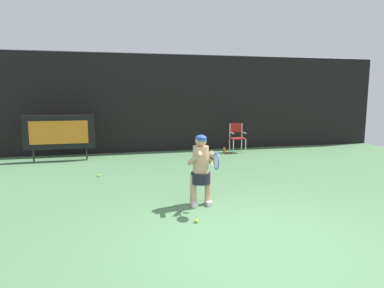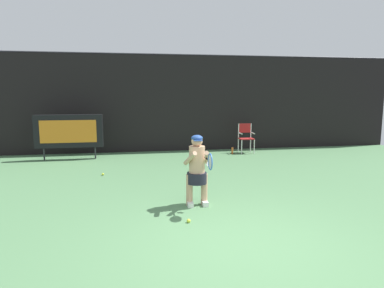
{
  "view_description": "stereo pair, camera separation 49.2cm",
  "coord_description": "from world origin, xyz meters",
  "px_view_note": "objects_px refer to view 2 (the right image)",
  "views": [
    {
      "loc": [
        -2.0,
        -4.44,
        2.22
      ],
      "look_at": [
        -0.17,
        3.15,
        1.05
      ],
      "focal_mm": 32.11,
      "sensor_mm": 36.0,
      "label": 1
    },
    {
      "loc": [
        -1.52,
        -4.53,
        2.22
      ],
      "look_at": [
        -0.17,
        3.15,
        1.05
      ],
      "focal_mm": 32.11,
      "sensor_mm": 36.0,
      "label": 2
    }
  ],
  "objects_px": {
    "tennis_ball_loose": "(103,174)",
    "water_bottle": "(232,151)",
    "tennis_ball_spare": "(189,221)",
    "tennis_racket": "(210,161)",
    "scoreboard": "(69,131)",
    "umpire_chair": "(246,136)",
    "tennis_player": "(197,168)"
  },
  "relations": [
    {
      "from": "scoreboard",
      "to": "umpire_chair",
      "type": "relative_size",
      "value": 2.04
    },
    {
      "from": "water_bottle",
      "to": "tennis_ball_spare",
      "type": "height_order",
      "value": "water_bottle"
    },
    {
      "from": "tennis_racket",
      "to": "water_bottle",
      "type": "bearing_deg",
      "value": 56.67
    },
    {
      "from": "scoreboard",
      "to": "tennis_ball_spare",
      "type": "distance_m",
      "value": 7.06
    },
    {
      "from": "tennis_ball_loose",
      "to": "water_bottle",
      "type": "bearing_deg",
      "value": 30.38
    },
    {
      "from": "tennis_ball_spare",
      "to": "tennis_racket",
      "type": "bearing_deg",
      "value": 38.57
    },
    {
      "from": "tennis_racket",
      "to": "tennis_ball_spare",
      "type": "xyz_separation_m",
      "value": [
        -0.45,
        -0.36,
        -0.96
      ]
    },
    {
      "from": "umpire_chair",
      "to": "water_bottle",
      "type": "relative_size",
      "value": 4.08
    },
    {
      "from": "umpire_chair",
      "to": "water_bottle",
      "type": "xyz_separation_m",
      "value": [
        -0.56,
        -0.18,
        -0.5
      ]
    },
    {
      "from": "umpire_chair",
      "to": "tennis_ball_loose",
      "type": "bearing_deg",
      "value": -150.96
    },
    {
      "from": "scoreboard",
      "to": "tennis_racket",
      "type": "bearing_deg",
      "value": -59.94
    },
    {
      "from": "scoreboard",
      "to": "tennis_racket",
      "type": "height_order",
      "value": "scoreboard"
    },
    {
      "from": "tennis_ball_loose",
      "to": "tennis_player",
      "type": "bearing_deg",
      "value": -54.46
    },
    {
      "from": "umpire_chair",
      "to": "tennis_ball_spare",
      "type": "distance_m",
      "value": 7.32
    },
    {
      "from": "tennis_ball_spare",
      "to": "tennis_player",
      "type": "bearing_deg",
      "value": 70.6
    },
    {
      "from": "tennis_racket",
      "to": "tennis_ball_loose",
      "type": "height_order",
      "value": "tennis_racket"
    },
    {
      "from": "tennis_ball_spare",
      "to": "water_bottle",
      "type": "bearing_deg",
      "value": 67.21
    },
    {
      "from": "tennis_player",
      "to": "tennis_ball_loose",
      "type": "bearing_deg",
      "value": 125.54
    },
    {
      "from": "water_bottle",
      "to": "tennis_ball_spare",
      "type": "distance_m",
      "value": 6.9
    },
    {
      "from": "water_bottle",
      "to": "tennis_ball_spare",
      "type": "bearing_deg",
      "value": -112.79
    },
    {
      "from": "tennis_ball_loose",
      "to": "tennis_ball_spare",
      "type": "xyz_separation_m",
      "value": [
        1.73,
        -3.78,
        0.0
      ]
    },
    {
      "from": "umpire_chair",
      "to": "tennis_racket",
      "type": "xyz_separation_m",
      "value": [
        -2.78,
        -6.18,
        0.37
      ]
    },
    {
      "from": "scoreboard",
      "to": "water_bottle",
      "type": "height_order",
      "value": "scoreboard"
    },
    {
      "from": "scoreboard",
      "to": "umpire_chair",
      "type": "height_order",
      "value": "scoreboard"
    },
    {
      "from": "tennis_player",
      "to": "tennis_ball_spare",
      "type": "xyz_separation_m",
      "value": [
        -0.32,
        -0.91,
        -0.72
      ]
    },
    {
      "from": "tennis_ball_loose",
      "to": "umpire_chair",
      "type": "bearing_deg",
      "value": 29.04
    },
    {
      "from": "umpire_chair",
      "to": "tennis_racket",
      "type": "relative_size",
      "value": 1.79
    },
    {
      "from": "umpire_chair",
      "to": "tennis_player",
      "type": "height_order",
      "value": "tennis_player"
    },
    {
      "from": "tennis_player",
      "to": "tennis_ball_spare",
      "type": "distance_m",
      "value": 1.2
    },
    {
      "from": "tennis_player",
      "to": "tennis_racket",
      "type": "height_order",
      "value": "tennis_player"
    },
    {
      "from": "tennis_player",
      "to": "tennis_racket",
      "type": "distance_m",
      "value": 0.61
    },
    {
      "from": "water_bottle",
      "to": "tennis_player",
      "type": "height_order",
      "value": "tennis_player"
    }
  ]
}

